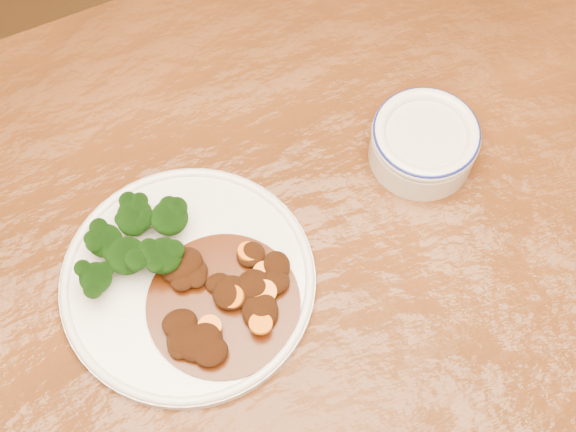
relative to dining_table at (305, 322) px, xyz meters
name	(u,v)px	position (x,y,z in m)	size (l,w,h in m)	color
dining_table	(305,322)	(0.00, 0.00, 0.00)	(1.60, 1.08, 0.75)	#5E2E10
dinner_plate	(188,280)	(-0.11, 0.05, 0.09)	(0.26, 0.26, 0.02)	white
broccoli_florets	(136,240)	(-0.15, 0.10, 0.12)	(0.12, 0.09, 0.04)	#658B48
mince_stew	(218,305)	(-0.09, 0.01, 0.10)	(0.15, 0.15, 0.03)	#451807
dip_bowl	(424,142)	(0.17, 0.12, 0.11)	(0.12, 0.12, 0.05)	silver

